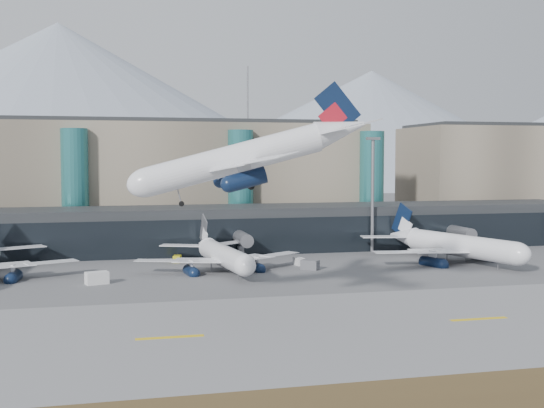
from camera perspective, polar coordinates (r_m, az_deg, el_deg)
The scene contains 18 objects.
ground at distance 99.89m, azimuth 2.38°, elevation -8.27°, with size 900.00×900.00×0.00m, color #515154.
runway_strip at distance 85.90m, azimuth 5.10°, elevation -10.28°, with size 400.00×40.00×0.04m, color slate.
dirt_verge at distance 63.65m, azimuth 12.44°, elevation -15.48°, with size 400.00×14.00×0.03m, color #47351E.
runway_markings at distance 85.90m, azimuth 5.10°, elevation -10.26°, with size 128.00×1.00×0.02m.
concourse at distance 154.87m, azimuth -3.36°, elevation -2.08°, with size 170.00×27.00×10.00m.
terminal_main at distance 184.16m, azimuth -12.79°, elevation 2.04°, with size 130.00×30.00×31.00m.
terminal_east at distance 220.47m, azimuth 20.21°, elevation 2.19°, with size 70.00×30.00×31.00m.
teal_towers at distance 168.60m, azimuth -9.34°, elevation 1.44°, with size 116.40×19.40×46.00m.
mountain_ridge at distance 476.59m, azimuth -8.13°, elevation 6.80°, with size 910.00×400.00×110.00m.
lightmast_mid at distance 152.93m, azimuth 8.41°, elevation 1.36°, with size 3.00×1.20×25.60m.
hero_jet at distance 90.02m, azimuth -1.25°, elevation 4.72°, with size 33.33×33.91×10.94m.
jet_parked_mid at distance 128.49m, azimuth -4.41°, elevation -3.70°, with size 33.35×33.31×10.82m.
jet_parked_right at distance 143.81m, azimuth 14.40°, elevation -2.74°, with size 37.15×39.11×12.56m.
veh_a at distance 117.81m, azimuth -14.44°, elevation -6.01°, with size 3.66×2.06×2.06m, color silver.
veh_b at distance 139.19m, azimuth -7.94°, elevation -4.57°, with size 2.34×1.44×1.35m, color gold.
veh_c at distance 128.87m, azimuth 3.20°, elevation -5.10°, with size 3.29×1.74×1.83m, color #535358.
veh_d at distance 159.01m, azimuth 14.12°, elevation -3.52°, with size 3.09×1.66×1.77m, color silver.
veh_g at distance 134.00m, azimuth 2.26°, elevation -4.83°, with size 2.56×1.49×1.49m, color silver.
Camera 1 is at (-26.22, -94.07, 20.99)m, focal length 45.00 mm.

